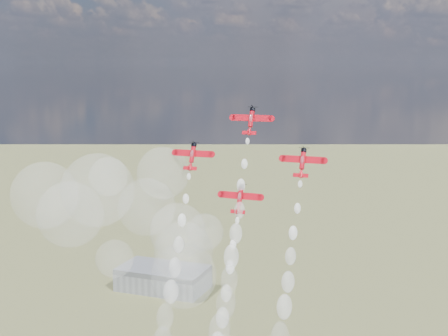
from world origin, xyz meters
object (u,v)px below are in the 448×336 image
Objects in this scene: plane_lead at (251,120)px; plane_left at (192,156)px; plane_right at (302,162)px; plane_slot at (240,198)px; hangar at (163,278)px.

plane_lead is 18.38m from plane_left.
plane_left is 30.12m from plane_right.
plane_left is (-15.06, -4.33, -9.61)m from plane_lead.
plane_lead reaches higher than plane_slot.
hangar is 4.63× the size of plane_lead.
hangar is at bearing 122.53° from plane_slot.
plane_left reaches higher than plane_slot.
plane_lead is 18.38m from plane_right.
plane_left reaches higher than hangar.
hangar is 206.75m from plane_left.
hangar is 221.37m from plane_right.
hangar is 4.63× the size of plane_slot.
plane_left is at bearing -163.97° from plane_lead.
plane_lead reaches higher than plane_right.
hangar is at bearing 119.26° from plane_left.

